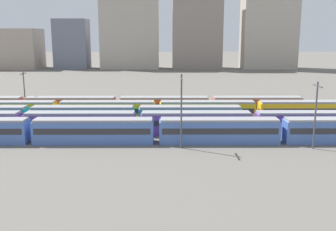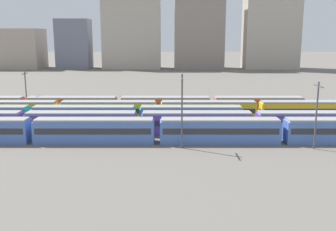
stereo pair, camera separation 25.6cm
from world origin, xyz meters
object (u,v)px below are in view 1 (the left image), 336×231
object	(u,v)px
train_track_2	(83,116)
train_track_3	(157,111)
catenary_pole_0	(316,112)
train_track_0	(219,130)
train_track_1	(138,123)
train_track_4	(118,106)
catenary_pole_2	(181,108)
catenary_pole_1	(24,89)

from	to	relation	value
train_track_2	train_track_3	xyz separation A→B (m)	(13.04, 5.20, 0.00)
catenary_pole_0	train_track_3	bearing A→B (deg)	140.31
train_track_0	train_track_1	world-z (taller)	same
train_track_1	train_track_2	bearing A→B (deg)	152.77
train_track_3	train_track_4	xyz separation A→B (m)	(-8.21, 5.20, 0.00)
train_track_1	train_track_3	size ratio (longest dim) A/B	1.00
catenary_pole_2	train_track_1	bearing A→B (deg)	129.87
catenary_pole_0	catenary_pole_1	xyz separation A→B (m)	(-50.68, 27.08, -0.48)
train_track_1	catenary_pole_1	distance (m)	31.29
train_track_3	catenary_pole_2	bearing A→B (deg)	-78.42
train_track_0	catenary_pole_2	distance (m)	7.62
train_track_1	train_track_2	xyz separation A→B (m)	(-10.10, 5.20, -0.00)
train_track_3	train_track_4	size ratio (longest dim) A/B	1.00
train_track_1	catenary_pole_1	xyz separation A→B (m)	(-24.98, 18.60, 2.99)
train_track_0	train_track_2	bearing A→B (deg)	155.34
train_track_3	train_track_0	bearing A→B (deg)	-58.37
catenary_pole_1	catenary_pole_2	distance (m)	41.43
train_track_1	train_track_2	size ratio (longest dim) A/B	1.34
train_track_4	catenary_pole_0	world-z (taller)	catenary_pole_0
train_track_2	catenary_pole_0	world-z (taller)	catenary_pole_0
catenary_pole_0	catenary_pole_2	xyz separation A→B (m)	(-18.98, 0.44, 0.53)
train_track_1	catenary_pole_2	size ratio (longest dim) A/B	6.97
catenary_pole_2	train_track_4	bearing A→B (deg)	116.89
train_track_1	train_track_4	world-z (taller)	same
train_track_3	catenary_pole_0	distance (m)	29.78
catenary_pole_0	train_track_0	bearing A→B (deg)	165.97
train_track_1	catenary_pole_0	xyz separation A→B (m)	(25.70, -8.49, 3.48)
catenary_pole_0	catenary_pole_2	world-z (taller)	catenary_pole_2
catenary_pole_0	catenary_pole_1	bearing A→B (deg)	151.88
train_track_2	catenary_pole_0	bearing A→B (deg)	-20.92
train_track_4	catenary_pole_1	size ratio (longest dim) A/B	8.55
train_track_0	catenary_pole_1	xyz separation A→B (m)	(-37.53, 23.80, 2.99)
train_track_4	catenary_pole_0	size ratio (longest dim) A/B	7.72
train_track_0	catenary_pole_0	bearing A→B (deg)	-14.03
train_track_1	train_track_4	size ratio (longest dim) A/B	1.00
train_track_0	catenary_pole_0	size ratio (longest dim) A/B	9.67
train_track_0	train_track_1	size ratio (longest dim) A/B	1.25
train_track_2	train_track_4	xyz separation A→B (m)	(4.83, 10.40, 0.00)
train_track_1	catenary_pole_2	bearing A→B (deg)	-50.13
train_track_3	catenary_pole_2	xyz separation A→B (m)	(3.78, -18.45, 4.01)
train_track_1	train_track_4	distance (m)	16.47
train_track_0	train_track_4	world-z (taller)	same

